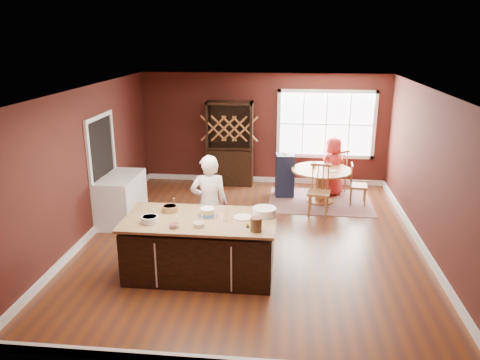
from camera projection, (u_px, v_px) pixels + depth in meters
name	position (u px, v px, depth m)	size (l,w,h in m)	color
room_shell	(253.00, 168.00, 8.15)	(7.00, 7.00, 7.00)	#642F15
window	(326.00, 124.00, 11.25)	(2.36, 0.10, 1.66)	white
doorway	(103.00, 171.00, 9.12)	(0.08, 1.26, 2.13)	white
kitchen_island	(201.00, 247.00, 7.20)	(2.30, 1.20, 0.92)	black
dining_table	(321.00, 179.00, 10.30)	(1.32, 1.32, 0.75)	brown
baker	(209.00, 204.00, 7.82)	(0.62, 0.41, 1.71)	white
layer_cake	(207.00, 212.00, 7.12)	(0.32, 0.32, 0.13)	white
bowl_blue	(150.00, 220.00, 6.88)	(0.26, 0.26, 0.10)	silver
bowl_yellow	(170.00, 209.00, 7.32)	(0.25, 0.25, 0.09)	olive
bowl_pink	(174.00, 226.00, 6.71)	(0.16, 0.16, 0.06)	silver
bowl_olive	(199.00, 225.00, 6.74)	(0.17, 0.17, 0.06)	silver
drinking_glass	(225.00, 216.00, 6.94)	(0.08, 0.08, 0.16)	silver
dinner_plate	(243.00, 217.00, 7.07)	(0.29, 0.29, 0.02)	#FADDA5
white_tub	(264.00, 212.00, 7.15)	(0.36, 0.36, 0.12)	beige
stoneware_crock	(256.00, 224.00, 6.57)	(0.17, 0.17, 0.20)	brown
toy_figurine	(248.00, 225.00, 6.71)	(0.05, 0.05, 0.08)	gold
rug	(320.00, 201.00, 10.45)	(2.26, 1.75, 0.01)	brown
chair_east	(359.00, 184.00, 10.17)	(0.39, 0.37, 0.92)	brown
chair_south	(319.00, 190.00, 9.52)	(0.45, 0.43, 1.06)	brown
chair_north	(336.00, 170.00, 10.96)	(0.44, 0.42, 1.04)	#9B6B3B
seated_woman	(333.00, 167.00, 10.70)	(0.67, 0.43, 1.36)	red
high_chair	(285.00, 174.00, 10.70)	(0.41, 0.41, 1.02)	black
toddler	(287.00, 162.00, 10.62)	(0.18, 0.14, 0.26)	#8CA5BF
table_plate	(333.00, 171.00, 10.06)	(0.20, 0.20, 0.01)	beige
table_cup	(314.00, 165.00, 10.42)	(0.12, 0.12, 0.10)	white
hutch	(230.00, 144.00, 11.39)	(1.12, 0.47, 2.05)	black
washer	(116.00, 204.00, 8.94)	(0.65, 0.62, 0.94)	silver
dryer	(127.00, 193.00, 9.55)	(0.64, 0.62, 0.93)	white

